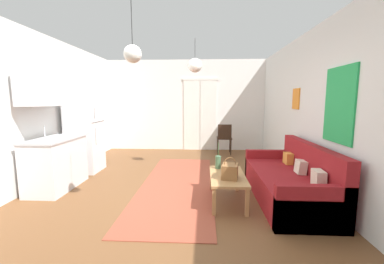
% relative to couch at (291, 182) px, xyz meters
% --- Properties ---
extents(ground_plane, '(5.35, 8.26, 0.10)m').
position_rel_couch_xyz_m(ground_plane, '(-1.92, -0.11, -0.32)').
color(ground_plane, brown).
extents(wall_back, '(4.95, 0.13, 2.73)m').
position_rel_couch_xyz_m(wall_back, '(-1.91, 3.77, 1.09)').
color(wall_back, white).
rests_on(wall_back, ground_plane).
extents(wall_right, '(0.12, 7.86, 2.73)m').
position_rel_couch_xyz_m(wall_right, '(0.50, -0.11, 1.10)').
color(wall_right, silver).
rests_on(wall_right, ground_plane).
extents(wall_left, '(0.12, 7.86, 2.73)m').
position_rel_couch_xyz_m(wall_left, '(-4.35, -0.11, 1.10)').
color(wall_left, white).
rests_on(wall_left, ground_plane).
extents(area_rug, '(1.26, 3.64, 0.01)m').
position_rel_couch_xyz_m(area_rug, '(-1.84, 0.57, -0.27)').
color(area_rug, '#9E4733').
rests_on(area_rug, ground_plane).
extents(couch, '(0.89, 2.04, 0.87)m').
position_rel_couch_xyz_m(couch, '(0.00, 0.00, 0.00)').
color(couch, maroon).
rests_on(couch, ground_plane).
extents(coffee_table, '(0.52, 1.00, 0.42)m').
position_rel_couch_xyz_m(coffee_table, '(-1.00, -0.14, 0.09)').
color(coffee_table, '#B27F4C').
rests_on(coffee_table, ground_plane).
extents(bamboo_vase, '(0.09, 0.09, 0.43)m').
position_rel_couch_xyz_m(bamboo_vase, '(-1.12, 0.21, 0.25)').
color(bamboo_vase, '#47704C').
rests_on(bamboo_vase, coffee_table).
extents(handbag, '(0.27, 0.30, 0.31)m').
position_rel_couch_xyz_m(handbag, '(-0.98, -0.29, 0.25)').
color(handbag, brown).
rests_on(handbag, coffee_table).
extents(refrigerator, '(0.63, 0.63, 1.63)m').
position_rel_couch_xyz_m(refrigerator, '(-3.91, 1.32, 0.54)').
color(refrigerator, white).
rests_on(refrigerator, ground_plane).
extents(kitchen_counter, '(0.60, 1.10, 2.04)m').
position_rel_couch_xyz_m(kitchen_counter, '(-3.94, 0.28, 0.51)').
color(kitchen_counter, silver).
rests_on(kitchen_counter, ground_plane).
extents(accent_chair, '(0.43, 0.41, 0.86)m').
position_rel_couch_xyz_m(accent_chair, '(-0.78, 3.13, 0.22)').
color(accent_chair, black).
rests_on(accent_chair, ground_plane).
extents(pendant_lamp_near, '(0.20, 0.20, 0.79)m').
position_rel_couch_xyz_m(pendant_lamp_near, '(-2.17, -0.88, 1.78)').
color(pendant_lamp_near, black).
extents(pendant_lamp_far, '(0.28, 0.28, 0.66)m').
position_rel_couch_xyz_m(pendant_lamp_far, '(-1.54, 1.26, 1.95)').
color(pendant_lamp_far, black).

